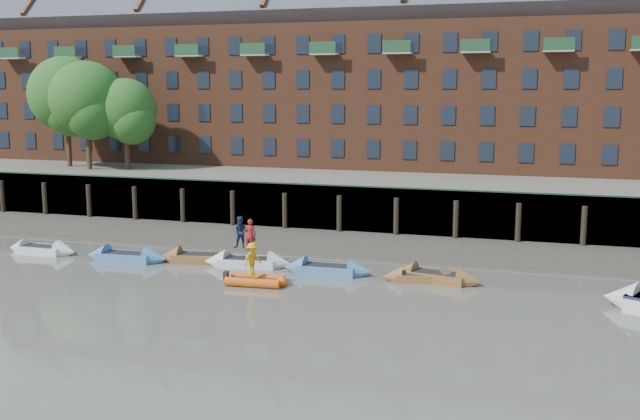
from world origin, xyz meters
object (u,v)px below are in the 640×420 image
at_px(rowboat_3, 247,262).
at_px(rowboat_5, 421,278).
at_px(rowboat_1, 126,257).
at_px(person_rower_a, 250,235).
at_px(rowboat_2, 201,258).
at_px(rowboat_0, 42,250).
at_px(person_rower_b, 241,232).
at_px(rowboat_6, 437,277).
at_px(rowboat_4, 327,270).
at_px(person_rib_crew, 253,259).
at_px(rib_tender, 258,280).

distance_m(rowboat_3, rowboat_5, 9.88).
bearing_deg(rowboat_3, rowboat_1, 177.81).
bearing_deg(rowboat_5, rowboat_1, 169.63).
relative_size(rowboat_5, person_rower_a, 2.37).
distance_m(rowboat_2, person_rower_a, 3.65).
bearing_deg(rowboat_2, rowboat_0, 174.03).
bearing_deg(rowboat_1, rowboat_2, 10.69).
relative_size(rowboat_0, person_rower_b, 2.56).
bearing_deg(rowboat_1, rowboat_6, -1.09).
bearing_deg(person_rower_b, rowboat_1, -178.07).
xyz_separation_m(rowboat_4, person_rib_crew, (-2.97, -3.29, 1.11)).
height_order(rowboat_5, rib_tender, rowboat_5).
distance_m(person_rower_a, person_rib_crew, 3.84).
distance_m(rowboat_2, rib_tender, 6.25).
bearing_deg(rowboat_4, person_rib_crew, -133.30).
bearing_deg(rowboat_3, person_rower_a, -31.69).
relative_size(rowboat_0, rowboat_1, 0.92).
xyz_separation_m(rowboat_1, rib_tender, (9.24, -2.66, -0.02)).
bearing_deg(person_rower_b, person_rower_a, -32.79).
bearing_deg(person_rower_a, rowboat_1, -8.15).
relative_size(rowboat_2, person_rower_a, 2.84).
relative_size(rowboat_2, rowboat_3, 0.98).
bearing_deg(rowboat_6, person_rower_b, -170.19).
bearing_deg(rowboat_6, rowboat_5, -152.47).
xyz_separation_m(rowboat_5, rowboat_6, (0.76, 0.22, 0.04)).
distance_m(rowboat_2, person_rib_crew, 6.23).
xyz_separation_m(rowboat_1, rowboat_4, (11.98, 0.53, -0.00)).
relative_size(rowboat_1, person_rower_a, 2.84).
distance_m(rib_tender, person_rower_b, 4.78).
height_order(rib_tender, person_rib_crew, person_rib_crew).
bearing_deg(person_rower_a, rowboat_3, -36.71).
height_order(rowboat_1, person_rib_crew, person_rib_crew).
relative_size(rowboat_3, person_rib_crew, 3.02).
bearing_deg(person_rib_crew, person_rower_a, 48.75).
bearing_deg(rowboat_6, person_rib_crew, -146.98).
height_order(rowboat_3, person_rower_a, person_rower_a).
bearing_deg(rowboat_2, person_rower_b, -10.10).
xyz_separation_m(person_rower_a, person_rower_b, (-0.71, 0.34, 0.03)).
xyz_separation_m(rowboat_5, person_rib_crew, (-8.09, -3.24, 1.15)).
relative_size(person_rower_a, person_rib_crew, 1.04).
distance_m(rowboat_0, person_rib_crew, 15.36).
xyz_separation_m(rowboat_2, rowboat_4, (7.77, -0.52, 0.00)).
height_order(rowboat_0, person_rower_a, person_rower_a).
height_order(rib_tender, person_rower_b, person_rower_b).
bearing_deg(rowboat_4, rowboat_3, 175.28).
distance_m(person_rower_a, person_rower_b, 0.79).
xyz_separation_m(rowboat_0, person_rib_crew, (15.01, -3.04, 1.12)).
height_order(rowboat_6, person_rower_a, person_rower_a).
height_order(rowboat_4, person_rower_a, person_rower_a).
xyz_separation_m(rowboat_0, rowboat_5, (23.11, 0.20, -0.03)).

